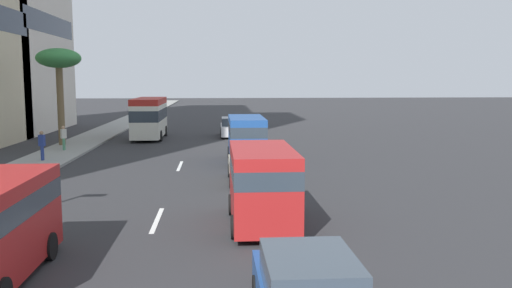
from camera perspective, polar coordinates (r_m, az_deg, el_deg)
The scene contains 12 objects.
ground_plane at distance 37.05m, azimuth -7.35°, elevation -0.37°, with size 198.00×198.00×0.00m, color #2D2D30.
sidewalk_right at distance 38.29m, azimuth -19.17°, elevation -0.35°, with size 162.00×3.12×0.15m, color gray.
lane_stripe_mid at distance 18.23m, azimuth -10.60°, elevation -8.04°, with size 3.20×0.16×0.01m, color silver.
lane_stripe_far at distance 29.16m, azimuth -8.19°, elevation -2.35°, with size 3.20×0.16×0.01m, color silver.
car_second at distance 43.76m, azimuth -2.64°, elevation 1.79°, with size 4.73×1.85×1.59m.
car_third at distance 24.24m, azimuth -0.83°, elevation -2.32°, with size 4.25×1.81×1.65m.
minibus_fourth at distance 42.95m, azimuth -11.41°, elevation 2.91°, with size 6.86×2.30×3.22m.
van_sixth at distance 17.01m, azimuth 0.68°, elevation -4.06°, with size 4.68×2.10×2.51m.
van_seventh at distance 30.07m, azimuth -1.03°, elevation 0.82°, with size 5.14×2.08×2.58m.
pedestrian_near_lamp at distance 32.19m, azimuth -22.05°, elevation -0.02°, with size 0.30×0.36×1.66m.
pedestrian_mid_block at distance 36.38m, azimuth -20.00°, elevation 0.73°, with size 0.38×0.38×1.57m.
palm_tree at distance 39.20m, azimuth -20.47°, elevation 8.24°, with size 3.01×3.01×6.67m.
Camera 1 is at (-5.20, -2.03, 4.68)m, focal length 37.16 mm.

